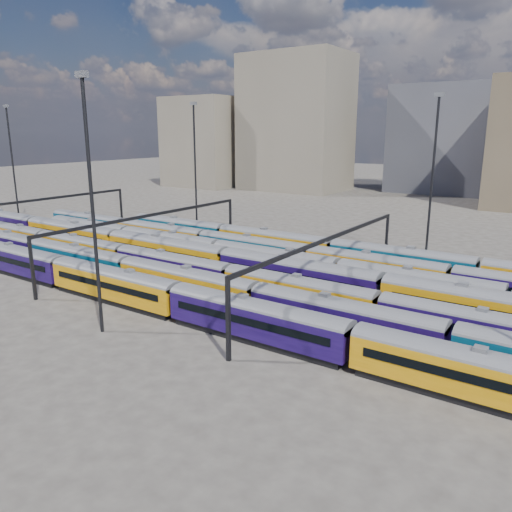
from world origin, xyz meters
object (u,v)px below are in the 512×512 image
Objects in this scene: rake_2 at (230,276)px; rake_0 at (114,281)px; rake_1 at (186,281)px; mast_2 at (92,198)px.

rake_0 is at bearing -134.74° from rake_2.
rake_2 is (2.81, 5.00, -0.12)m from rake_1.
mast_2 is at bearing -94.53° from rake_1.
rake_1 is 5.74m from rake_2.
rake_0 is 0.88× the size of rake_2.
rake_1 is 3.99× the size of mast_2.
mast_2 is at bearing -102.47° from rake_2.
rake_0 reaches higher than rake_2.
mast_2 is (6.15, -7.00, 11.31)m from rake_0.
rake_1 is 16.52m from mast_2.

